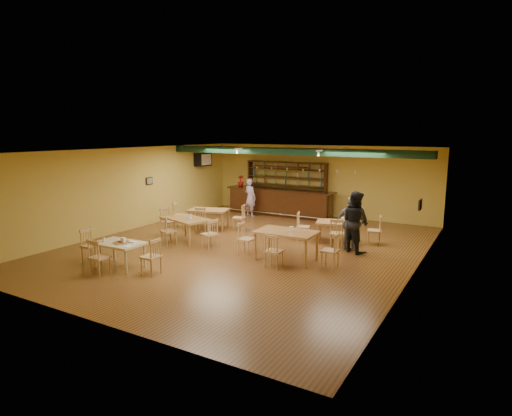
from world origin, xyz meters
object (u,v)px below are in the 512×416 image
Objects in this scene: dining_table_c at (187,230)px; patron_bar at (250,197)px; dining_table_b at (338,232)px; dining_table_d at (286,246)px; bar_counter at (280,202)px; patron_right_a at (355,222)px; dining_table_a at (209,219)px; near_table at (120,255)px.

patron_bar reaches higher than dining_table_c.
dining_table_b is 0.82× the size of dining_table_d.
bar_counter is 3.16× the size of dining_table_c.
dining_table_a is at bearing 25.63° from patron_right_a.
dining_table_b is 0.86× the size of patron_bar.
dining_table_b is at bearing -15.68° from patron_right_a.
dining_table_a is (-1.14, -3.60, -0.20)m from bar_counter.
dining_table_d is (4.27, -2.18, 0.06)m from dining_table_a.
dining_table_d is 0.91× the size of patron_right_a.
patron_bar is (-4.71, 2.34, 0.46)m from dining_table_b.
dining_table_a is at bearing 169.29° from dining_table_b.
dining_table_d is (3.75, -0.29, 0.03)m from dining_table_c.
dining_table_b is 1.08× the size of near_table.
dining_table_a is 1.96m from dining_table_c.
dining_table_d is 4.51m from near_table.
bar_counter reaches higher than dining_table_a.
patron_right_a is (5.15, 1.53, 0.54)m from dining_table_c.
bar_counter is at bearing 117.41° from dining_table_d.
dining_table_d is at bearing 37.20° from near_table.
patron_right_a reaches higher than near_table.
dining_table_b is (3.73, -3.16, -0.22)m from bar_counter.
dining_table_a reaches higher than near_table.
bar_counter is at bearing 56.11° from dining_table_a.
dining_table_b is (4.87, 0.43, -0.02)m from dining_table_a.
bar_counter is 3.78× the size of near_table.
patron_bar is (0.15, 2.77, 0.45)m from dining_table_a.
patron_right_a is at bearing 51.38° from dining_table_d.
patron_right_a reaches higher than dining_table_c.
dining_table_a is 4.80m from dining_table_d.
dining_table_a is 0.86× the size of dining_table_d.
bar_counter is at bearing -123.53° from patron_bar.
patron_right_a is at bearing -41.18° from bar_counter.
bar_counter is 6.03m from patron_right_a.
dining_table_b is at bearing 45.45° from dining_table_c.
dining_table_d is at bearing 12.85° from dining_table_c.
dining_table_c is 3.09m from near_table.
bar_counter is at bearing -11.86° from patron_right_a.
bar_counter is 3.01× the size of patron_bar.
dining_table_c is at bearing -96.39° from bar_counter.
dining_table_b is 4.93m from dining_table_c.
dining_table_b is 0.75× the size of patron_right_a.
dining_table_d is at bearing -43.45° from dining_table_a.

